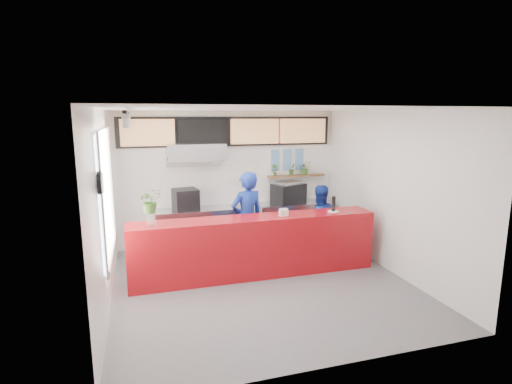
{
  "coord_description": "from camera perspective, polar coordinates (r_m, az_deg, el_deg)",
  "views": [
    {
      "loc": [
        -1.98,
        -6.28,
        2.9
      ],
      "look_at": [
        0.1,
        0.7,
        1.5
      ],
      "focal_mm": 28.0,
      "sensor_mm": 36.0,
      "label": 1
    }
  ],
  "objects": [
    {
      "name": "window_pane",
      "position": [
        6.71,
        -20.51,
        -0.12
      ],
      "size": [
        0.04,
        2.2,
        1.9
      ],
      "primitive_type": "cube",
      "color": "silver",
      "rests_on": "wall_left"
    },
    {
      "name": "photo_frame_e",
      "position": [
        9.46,
        4.49,
        3.86
      ],
      "size": [
        0.2,
        0.02,
        0.25
      ],
      "primitive_type": "cube",
      "color": "#598CBF",
      "rests_on": "wall_back"
    },
    {
      "name": "basil_vase",
      "position": [
        6.76,
        -14.88,
        -1.22
      ],
      "size": [
        0.46,
        0.44,
        0.41
      ],
      "primitive_type": "imported",
      "rotation": [
        0.0,
        0.0,
        0.4
      ],
      "color": "#356423",
      "rests_on": "glass_vase"
    },
    {
      "name": "photo_frame_a",
      "position": [
        9.33,
        2.78,
        5.33
      ],
      "size": [
        0.2,
        0.02,
        0.25
      ],
      "primitive_type": "cube",
      "color": "#598CBF",
      "rests_on": "wall_back"
    },
    {
      "name": "wall_back",
      "position": [
        9.11,
        -3.84,
        2.01
      ],
      "size": [
        5.0,
        0.0,
        5.0
      ],
      "primitive_type": "plane",
      "rotation": [
        1.57,
        0.0,
        0.0
      ],
      "color": "white",
      "rests_on": "ground"
    },
    {
      "name": "dec_plate_b",
      "position": [
        9.17,
        -1.06,
        3.04
      ],
      "size": [
        0.24,
        0.03,
        0.24
      ],
      "primitive_type": "cylinder",
      "rotation": [
        1.57,
        0.0,
        0.0
      ],
      "color": "silver",
      "rests_on": "wall_back"
    },
    {
      "name": "right_bench",
      "position": [
        9.49,
        5.55,
        -4.14
      ],
      "size": [
        1.8,
        0.6,
        0.9
      ],
      "primitive_type": "cube",
      "color": "#B2B5BA",
      "rests_on": "ground"
    },
    {
      "name": "dec_plate_c",
      "position": [
        9.12,
        -2.87,
        1.71
      ],
      "size": [
        0.24,
        0.03,
        0.24
      ],
      "primitive_type": "cylinder",
      "rotation": [
        1.57,
        0.0,
        0.0
      ],
      "color": "silver",
      "rests_on": "wall_back"
    },
    {
      "name": "menu_board_mid_left",
      "position": [
        8.78,
        -7.55,
        8.5
      ],
      "size": [
        1.1,
        0.1,
        0.55
      ],
      "primitive_type": "cube",
      "color": "black",
      "rests_on": "wall_back"
    },
    {
      "name": "photo_frame_d",
      "position": [
        9.36,
        2.77,
        3.8
      ],
      "size": [
        0.2,
        0.02,
        0.25
      ],
      "primitive_type": "cube",
      "color": "#598CBF",
      "rests_on": "wall_back"
    },
    {
      "name": "glass_vase",
      "position": [
        6.84,
        -14.75,
        -3.89
      ],
      "size": [
        0.2,
        0.2,
        0.2
      ],
      "primitive_type": "cylinder",
      "rotation": [
        0.0,
        0.0,
        0.33
      ],
      "color": "silver",
      "rests_on": "service_counter"
    },
    {
      "name": "wall_clock_face",
      "position": [
        5.47,
        -21.12,
        1.22
      ],
      "size": [
        0.02,
        0.26,
        0.26
      ],
      "primitive_type": "cylinder",
      "rotation": [
        0.0,
        1.57,
        0.0
      ],
      "color": "white",
      "rests_on": "wall_left"
    },
    {
      "name": "photo_frame_b",
      "position": [
        9.43,
        4.51,
        5.36
      ],
      "size": [
        0.2,
        0.02,
        0.25
      ],
      "primitive_type": "cube",
      "color": "#598CBF",
      "rests_on": "wall_back"
    },
    {
      "name": "panini_oven",
      "position": [
        8.71,
        -10.04,
        -1.05
      ],
      "size": [
        0.57,
        0.57,
        0.45
      ],
      "primitive_type": "cube",
      "rotation": [
        0.0,
        0.0,
        0.15
      ],
      "color": "black",
      "rests_on": "prep_bench"
    },
    {
      "name": "wall_right",
      "position": [
        7.84,
        18.6,
        0.02
      ],
      "size": [
        0.0,
        5.0,
        5.0
      ],
      "primitive_type": "plane",
      "rotation": [
        1.57,
        0.0,
        -1.57
      ],
      "color": "white",
      "rests_on": "ground"
    },
    {
      "name": "service_counter",
      "position": [
        7.35,
        -0.08,
        -7.76
      ],
      "size": [
        4.5,
        0.6,
        1.1
      ],
      "primitive_type": "cube",
      "color": "#9F0B12",
      "rests_on": "ground"
    },
    {
      "name": "herb_shelf",
      "position": [
        9.49,
        5.77,
        2.34
      ],
      "size": [
        1.4,
        0.18,
        0.04
      ],
      "primitive_type": "cube",
      "color": "brown",
      "rests_on": "wall_back"
    },
    {
      "name": "cream_band",
      "position": [
        9.0,
        -3.91,
        8.94
      ],
      "size": [
        5.0,
        0.02,
        0.8
      ],
      "primitive_type": "cube",
      "color": "beige",
      "rests_on": "wall_back"
    },
    {
      "name": "staff_center",
      "position": [
        7.7,
        -1.29,
        -3.94
      ],
      "size": [
        0.77,
        0.6,
        1.86
      ],
      "primitive_type": "imported",
      "rotation": [
        0.0,
        0.0,
        3.39
      ],
      "color": "navy",
      "rests_on": "ground"
    },
    {
      "name": "floor",
      "position": [
        7.19,
        0.85,
        -12.89
      ],
      "size": [
        5.0,
        5.0,
        0.0
      ],
      "primitive_type": "plane",
      "color": "slate",
      "rests_on": "ground"
    },
    {
      "name": "photo_frame_f",
      "position": [
        9.57,
        6.17,
        3.91
      ],
      "size": [
        0.2,
        0.02,
        0.25
      ],
      "primitive_type": "cube",
      "color": "#598CBF",
      "rests_on": "wall_back"
    },
    {
      "name": "dec_plate_d",
      "position": [
        9.15,
        -0.76,
        4.6
      ],
      "size": [
        0.24,
        0.03,
        0.24
      ],
      "primitive_type": "cylinder",
      "rotation": [
        1.57,
        0.0,
        0.0
      ],
      "color": "silver",
      "rests_on": "wall_back"
    },
    {
      "name": "soffit",
      "position": [
        8.97,
        -3.86,
        8.61
      ],
      "size": [
        4.8,
        0.04,
        0.65
      ],
      "primitive_type": "cube",
      "color": "black",
      "rests_on": "wall_back"
    },
    {
      "name": "white_plate",
      "position": [
        7.73,
        10.99,
        -2.72
      ],
      "size": [
        0.21,
        0.21,
        0.02
      ],
      "primitive_type": "cylinder",
      "rotation": [
        0.0,
        0.0,
        -0.04
      ],
      "color": "white",
      "rests_on": "service_counter"
    },
    {
      "name": "herb_b",
      "position": [
        9.43,
        5.15,
        3.27
      ],
      "size": [
        0.19,
        0.17,
        0.28
      ],
      "primitive_type": "imported",
      "rotation": [
        0.0,
        0.0,
        0.32
      ],
      "color": "#356423",
      "rests_on": "herb_shelf"
    },
    {
      "name": "window_frame",
      "position": [
        6.71,
        -20.34,
        -0.11
      ],
      "size": [
        0.03,
        2.3,
        2.0
      ],
      "primitive_type": "cube",
      "color": "#B2B5BA",
      "rests_on": "wall_left"
    },
    {
      "name": "prep_bench",
      "position": [
        8.9,
        -8.37,
        -5.21
      ],
      "size": [
        1.8,
        0.6,
        0.9
      ],
      "primitive_type": "cube",
      "color": "#B2B5BA",
      "rests_on": "ground"
    },
    {
      "name": "photo_frame_c",
      "position": [
        9.54,
        6.2,
        5.4
      ],
      "size": [
        0.2,
        0.02,
        0.25
      ],
      "primitive_type": "cube",
      "color": "#598CBF",
      "rests_on": "wall_back"
    },
    {
      "name": "espresso_machine",
      "position": [
        9.27,
        4.65,
        -0.2
      ],
      "size": [
        0.82,
        0.68,
        0.45
      ],
      "primitive_type": "cube",
      "rotation": [
        0.0,
        0.0,
        0.3
      ],
      "color": "black",
      "rests_on": "right_bench"
    },
    {
      "name": "espresso_tray",
      "position": [
        9.23,
        4.67,
        1.34
      ],
      "size": [
        0.68,
        0.59,
        0.05
      ],
      "primitive_type": "cube",
      "rotation": [
        0.0,
        0.0,
        0.42
      ],
      "color": "#AFB2B6",
      "rests_on": "espresso_machine"
    },
    {
      "name": "wall_left",
      "position": [
        6.46,
        -20.82,
        -2.36
      ],
      "size": [
        0.0,
        5.0,
        5.0
      ],
      "primitive_type": "plane",
      "rotation": [
        1.57,
        0.0,
        1.57
      ],
      "color": "white",
      "rests_on": "ground"
    },
    {
      "name": "herb_a",
      "position": [
        9.28,
        2.68,
        3.17
      ],
      "size": [
        0.15,
        0.11,
        0.28
      ],
      "primitive_type": "imported",
      "rotation": [
        0.0,
        0.0,
        -0.1
      ],
      "color": "#356423",
      "rests_on": "herb_shelf"
    },
    {
      "name": "wall_clock_rim",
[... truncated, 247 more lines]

